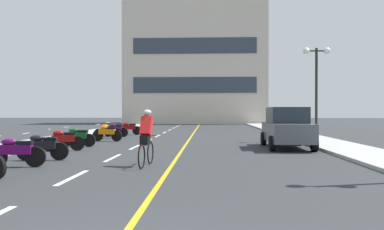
{
  "coord_description": "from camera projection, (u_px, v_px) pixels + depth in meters",
  "views": [
    {
      "loc": [
        1.36,
        -3.38,
        1.64
      ],
      "look_at": [
        0.4,
        19.06,
        1.42
      ],
      "focal_mm": 36.04,
      "sensor_mm": 36.0,
      "label": 1
    }
  ],
  "objects": [
    {
      "name": "curb_left",
      "position": [
        90.0,
        133.0,
        27.74
      ],
      "size": [
        2.4,
        72.0,
        0.12
      ],
      "primitive_type": "cube",
      "color": "#A8A8A3",
      "rests_on": "ground"
    },
    {
      "name": "cyclist_rider",
      "position": [
        146.0,
        136.0,
        11.53
      ],
      "size": [
        0.43,
        1.77,
        1.71
      ],
      "color": "black",
      "rests_on": "ground"
    },
    {
      "name": "centre_line_yellow",
      "position": [
        193.0,
        134.0,
        27.42
      ],
      "size": [
        0.12,
        66.0,
        0.01
      ],
      "primitive_type": "cube",
      "color": "gold",
      "rests_on": "ground"
    },
    {
      "name": "motorcycle_8",
      "position": [
        116.0,
        129.0,
        24.74
      ],
      "size": [
        1.68,
        0.66,
        0.92
      ],
      "color": "black",
      "rests_on": "ground"
    },
    {
      "name": "motorcycle_5",
      "position": [
        77.0,
        136.0,
        17.79
      ],
      "size": [
        1.7,
        0.6,
        0.92
      ],
      "color": "black",
      "rests_on": "ground"
    },
    {
      "name": "lane_dash_11",
      "position": [
        182.0,
        124.0,
        49.49
      ],
      "size": [
        0.14,
        2.2,
        0.01
      ],
      "primitive_type": "cube",
      "color": "silver",
      "rests_on": "ground"
    },
    {
      "name": "lane_dash_6",
      "position": [
        165.0,
        133.0,
        29.51
      ],
      "size": [
        0.14,
        2.2,
        0.01
      ],
      "primitive_type": "cube",
      "color": "silver",
      "rests_on": "ground"
    },
    {
      "name": "lane_dash_9",
      "position": [
        177.0,
        126.0,
        41.5
      ],
      "size": [
        0.14,
        2.2,
        0.01
      ],
      "primitive_type": "cube",
      "color": "silver",
      "rests_on": "ground"
    },
    {
      "name": "ground_plane",
      "position": [
        187.0,
        137.0,
        24.43
      ],
      "size": [
        140.0,
        140.0,
        0.0
      ],
      "primitive_type": "plane",
      "color": "#2D3033"
    },
    {
      "name": "lane_dash_4",
      "position": [
        148.0,
        140.0,
        21.52
      ],
      "size": [
        0.14,
        2.2,
        0.01
      ],
      "primitive_type": "cube",
      "color": "silver",
      "rests_on": "ground"
    },
    {
      "name": "street_lamp_mid",
      "position": [
        316.0,
        72.0,
        20.8
      ],
      "size": [
        1.46,
        0.36,
        4.96
      ],
      "color": "black",
      "rests_on": "curb_right"
    },
    {
      "name": "curb_right",
      "position": [
        291.0,
        134.0,
        27.12
      ],
      "size": [
        2.4,
        72.0,
        0.12
      ],
      "primitive_type": "cube",
      "color": "#A8A8A3",
      "rests_on": "ground"
    },
    {
      "name": "lane_dash_3",
      "position": [
        135.0,
        147.0,
        17.52
      ],
      "size": [
        0.14,
        2.2,
        0.01
      ],
      "primitive_type": "cube",
      "color": "silver",
      "rests_on": "ground"
    },
    {
      "name": "motorcycle_9",
      "position": [
        129.0,
        128.0,
        26.7
      ],
      "size": [
        1.7,
        0.6,
        0.92
      ],
      "color": "black",
      "rests_on": "ground"
    },
    {
      "name": "lane_dash_10",
      "position": [
        180.0,
        125.0,
        45.5
      ],
      "size": [
        0.14,
        2.2,
        0.01
      ],
      "primitive_type": "cube",
      "color": "silver",
      "rests_on": "ground"
    },
    {
      "name": "lane_dash_7",
      "position": [
        170.0,
        130.0,
        33.51
      ],
      "size": [
        0.14,
        2.2,
        0.01
      ],
      "primitive_type": "cube",
      "color": "silver",
      "rests_on": "ground"
    },
    {
      "name": "lane_dash_1",
      "position": [
        73.0,
        177.0,
        9.53
      ],
      "size": [
        0.14,
        2.2,
        0.01
      ],
      "primitive_type": "cube",
      "color": "silver",
      "rests_on": "ground"
    },
    {
      "name": "motorcycle_6",
      "position": [
        107.0,
        133.0,
        21.04
      ],
      "size": [
        1.7,
        0.6,
        0.92
      ],
      "color": "black",
      "rests_on": "ground"
    },
    {
      "name": "office_building",
      "position": [
        196.0,
        63.0,
        52.2
      ],
      "size": [
        18.47,
        7.85,
        16.47
      ],
      "color": "beige",
      "rests_on": "ground"
    },
    {
      "name": "parked_car_near",
      "position": [
        287.0,
        128.0,
        17.09
      ],
      "size": [
        1.98,
        4.23,
        1.82
      ],
      "color": "black",
      "rests_on": "ground"
    },
    {
      "name": "motorcycle_4",
      "position": [
        63.0,
        140.0,
        15.84
      ],
      "size": [
        1.65,
        0.76,
        0.92
      ],
      "color": "black",
      "rests_on": "ground"
    },
    {
      "name": "lane_dash_8",
      "position": [
        174.0,
        128.0,
        37.5
      ],
      "size": [
        0.14,
        2.2,
        0.01
      ],
      "primitive_type": "cube",
      "color": "silver",
      "rests_on": "ground"
    },
    {
      "name": "motorcycle_3",
      "position": [
        42.0,
        146.0,
        12.83
      ],
      "size": [
        1.7,
        0.6,
        0.92
      ],
      "color": "black",
      "rests_on": "ground"
    },
    {
      "name": "lane_dash_2",
      "position": [
        113.0,
        158.0,
        13.53
      ],
      "size": [
        0.14,
        2.2,
        0.01
      ],
      "primitive_type": "cube",
      "color": "silver",
      "rests_on": "ground"
    },
    {
      "name": "motorcycle_7",
      "position": [
        108.0,
        131.0,
        23.18
      ],
      "size": [
        1.67,
        0.7,
        0.92
      ],
      "color": "black",
      "rests_on": "ground"
    },
    {
      "name": "motorcycle_2",
      "position": [
        16.0,
        151.0,
        11.26
      ],
      "size": [
        1.7,
        0.6,
        0.92
      ],
      "color": "black",
      "rests_on": "ground"
    },
    {
      "name": "lane_dash_5",
      "position": [
        158.0,
        136.0,
        25.52
      ],
      "size": [
        0.14,
        2.2,
        0.01
      ],
      "primitive_type": "cube",
      "color": "silver",
      "rests_on": "ground"
    }
  ]
}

